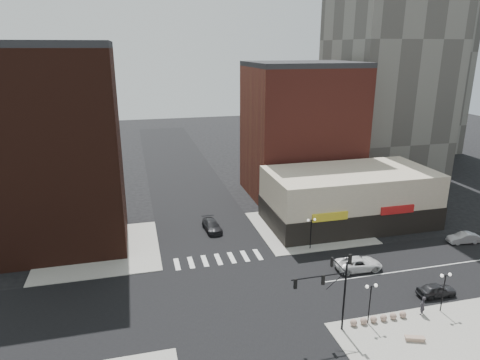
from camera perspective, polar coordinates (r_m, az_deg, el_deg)
name	(u,v)px	position (r m, az deg, el deg)	size (l,w,h in m)	color
ground	(235,295)	(46.86, -0.69, -15.07)	(240.00, 240.00, 0.00)	black
road_ew	(235,295)	(46.85, -0.69, -15.06)	(200.00, 14.00, 0.02)	black
road_ns	(235,295)	(46.85, -0.69, -15.05)	(14.00, 200.00, 0.02)	black
sidewalk_nw	(99,250)	(58.82, -18.23, -8.81)	(15.00, 15.00, 0.12)	gray
sidewalk_ne	(308,227)	(63.23, 9.07, -6.24)	(15.00, 15.00, 0.12)	gray
sidewalk_se	(458,357)	(43.17, 27.06, -20.30)	(18.00, 14.00, 0.12)	gray
building_nw	(55,151)	(59.16, -23.49, 3.57)	(16.00, 15.00, 25.00)	#321710
building_ne_midrise	(301,132)	(74.96, 8.15, 6.30)	(18.00, 15.00, 22.00)	maroon
building_ne_row	(349,201)	(65.20, 14.30, -2.78)	(24.20, 12.20, 8.00)	beige
traffic_signal	(334,282)	(40.21, 12.39, -13.18)	(5.59, 3.09, 7.77)	black
street_lamp_se_a	(371,294)	(42.60, 17.03, -14.32)	(1.22, 0.32, 4.16)	black
street_lamp_se_b	(445,283)	(46.94, 25.63, -12.23)	(1.22, 0.32, 4.16)	black
street_lamp_ne	(311,226)	(55.56, 9.48, -6.04)	(1.22, 0.32, 4.16)	black
bollard_row	(379,318)	(44.65, 17.99, -17.15)	(5.90, 0.65, 0.65)	#88685E
white_suv	(359,264)	(53.00, 15.53, -10.70)	(2.54, 5.51, 1.53)	silver
dark_sedan_east	(436,290)	(50.74, 24.71, -13.17)	(1.65, 4.11, 1.40)	black
silver_sedan	(464,238)	(64.94, 27.66, -6.86)	(1.48, 4.24, 1.40)	#A3A2A7
dark_sedan_north	(212,226)	(61.41, -3.77, -6.09)	(2.07, 5.09, 1.48)	black
pedestrian	(422,306)	(46.76, 23.15, -15.14)	(0.70, 0.46, 1.93)	#28262C
stone_bench	(415,339)	(43.36, 22.27, -18.98)	(1.79, 1.08, 0.40)	#A0826E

